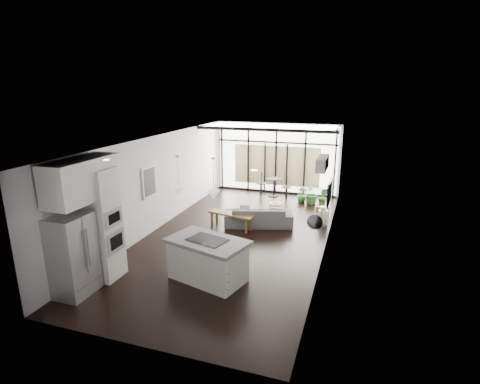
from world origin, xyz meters
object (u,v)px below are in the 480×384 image
Objects in this scene: sofa at (259,213)px; console_bench at (231,221)px; island at (208,260)px; fridge at (73,255)px; milk_can at (323,216)px; tv at (330,191)px; pouf at (275,208)px.

console_bench is at bearing 15.07° from sofa.
console_bench is (-0.57, 3.14, -0.24)m from island.
sofa is at bearing 44.43° from console_bench.
island reaches higher than console_bench.
console_bench is (1.81, 4.54, -0.63)m from fridge.
milk_can is (4.44, 5.71, -0.56)m from fridge.
console_bench is 3.07m from tv.
sofa reaches higher than console_bench.
console_bench is 2.47× the size of milk_can.
tv is at bearing 21.19° from console_bench.
sofa is 0.89m from console_bench.
console_bench reaches higher than pouf.
milk_can is (1.89, 0.72, -0.11)m from sofa.
sofa is 1.90× the size of tv.
tv is at bearing -36.39° from pouf.
milk_can is (2.63, 1.17, 0.06)m from console_bench.
fridge is 4.93m from console_bench.
milk_can reaches higher than pouf.
sofa is 2.28m from tv.
pouf is (0.97, 1.80, -0.06)m from console_bench.
console_bench is at bearing 116.00° from island.
fridge is 6.95m from pouf.
fridge is 7.26m from milk_can.
tv is (2.84, 0.41, 1.07)m from console_bench.
island is 3.93× the size of pouf.
tv is (2.27, 3.56, 0.83)m from island.
sofa is (2.55, 4.99, -0.45)m from fridge.
island is at bearing -122.57° from tv.
pouf is (2.78, 6.33, -0.68)m from fridge.
island reaches higher than pouf.
pouf is (0.22, 1.34, -0.23)m from sofa.
island is 1.19× the size of console_bench.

